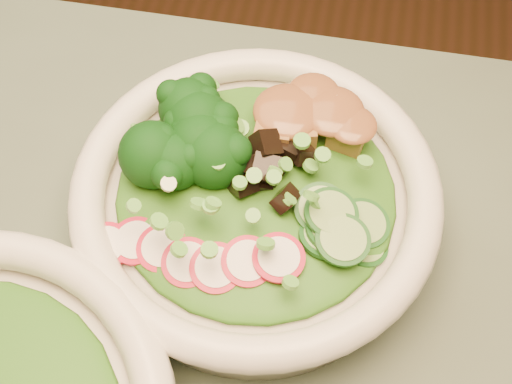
# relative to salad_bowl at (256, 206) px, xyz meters

# --- Properties ---
(salad_bowl) EXTENTS (0.27, 0.27, 0.07)m
(salad_bowl) POSITION_rel_salad_bowl_xyz_m (0.00, 0.00, 0.00)
(salad_bowl) COLOR white
(salad_bowl) RESTS_ON dining_table
(lettuce_bed) EXTENTS (0.21, 0.21, 0.02)m
(lettuce_bed) POSITION_rel_salad_bowl_xyz_m (-0.00, 0.00, 0.02)
(lettuce_bed) COLOR #1C5912
(lettuce_bed) RESTS_ON salad_bowl
(broccoli_florets) EXTENTS (0.09, 0.08, 0.04)m
(broccoli_florets) POSITION_rel_salad_bowl_xyz_m (-0.06, 0.02, 0.04)
(broccoli_florets) COLOR black
(broccoli_florets) RESTS_ON salad_bowl
(radish_slices) EXTENTS (0.11, 0.05, 0.02)m
(radish_slices) POSITION_rel_salad_bowl_xyz_m (-0.02, -0.06, 0.03)
(radish_slices) COLOR #B60E29
(radish_slices) RESTS_ON salad_bowl
(cucumber_slices) EXTENTS (0.08, 0.08, 0.04)m
(cucumber_slices) POSITION_rel_salad_bowl_xyz_m (0.06, -0.03, 0.03)
(cucumber_slices) COLOR #95B363
(cucumber_slices) RESTS_ON salad_bowl
(mushroom_heap) EXTENTS (0.08, 0.08, 0.04)m
(mushroom_heap) POSITION_rel_salad_bowl_xyz_m (0.01, 0.01, 0.04)
(mushroom_heap) COLOR black
(mushroom_heap) RESTS_ON salad_bowl
(tofu_cubes) EXTENTS (0.10, 0.07, 0.04)m
(tofu_cubes) POSITION_rel_salad_bowl_xyz_m (0.03, 0.06, 0.03)
(tofu_cubes) COLOR #955E31
(tofu_cubes) RESTS_ON salad_bowl
(peanut_sauce) EXTENTS (0.07, 0.06, 0.02)m
(peanut_sauce) POSITION_rel_salad_bowl_xyz_m (0.03, 0.06, 0.05)
(peanut_sauce) COLOR brown
(peanut_sauce) RESTS_ON tofu_cubes
(scallion_garnish) EXTENTS (0.19, 0.19, 0.02)m
(scallion_garnish) POSITION_rel_salad_bowl_xyz_m (0.00, 0.00, 0.05)
(scallion_garnish) COLOR #5CAE3D
(scallion_garnish) RESTS_ON salad_bowl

